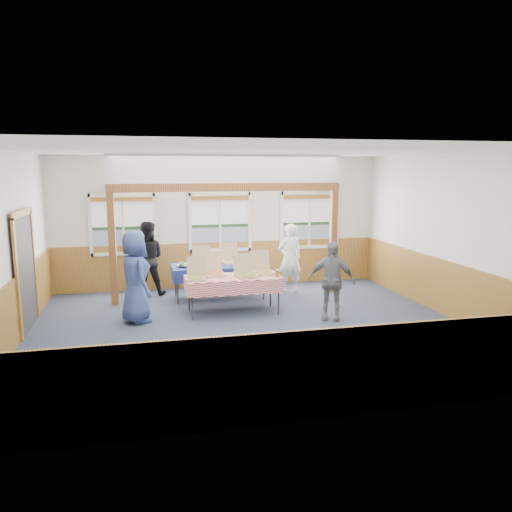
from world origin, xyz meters
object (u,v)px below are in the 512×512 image
Objects in this scene: table_left at (219,267)px; person_grey at (331,281)px; woman_white at (290,258)px; woman_black at (147,258)px; table_right at (233,279)px; man_blue at (135,277)px.

table_left is 1.44× the size of person_grey.
woman_black is (-3.27, 0.51, 0.04)m from woman_white.
table_left is at bearing -5.03° from woman_white.
person_grey is (1.76, -0.84, 0.07)m from table_right.
man_blue is at bearing 89.32° from woman_black.
woman_black is at bearing 117.46° from table_right.
table_right is 1.19× the size of woman_black.
man_blue reaches higher than person_grey.
man_blue is at bearing 171.42° from table_right.
table_left is 2.32m from man_blue.
table_left is 1.70m from woman_black.
woman_white is at bearing 177.15° from woman_black.
woman_white reaches higher than person_grey.
woman_black reaches higher than table_left.
table_right is 1.95m from person_grey.
man_blue is 3.73m from person_grey.
woman_white is at bearing -87.35° from man_blue.
table_right is at bearing -106.48° from man_blue.
woman_white is (1.61, 1.41, 0.12)m from table_right.
person_grey reaches higher than table_left.
table_left and table_right have the same top height.
woman_black is at bearing -28.13° from man_blue.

